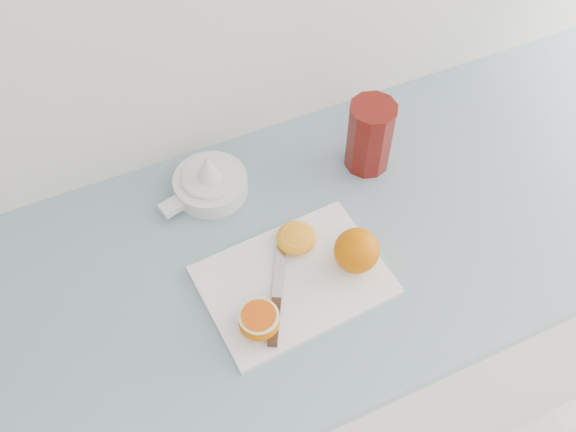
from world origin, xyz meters
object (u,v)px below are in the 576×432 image
Objects in this scene: cutting_board at (294,280)px; counter at (284,356)px; citrus_juicer at (210,182)px; red_tumbler at (370,138)px; half_orange at (259,321)px.

counter is at bearing 82.35° from cutting_board.
counter is 0.51m from citrus_juicer.
counter is 16.41× the size of red_tumbler.
half_orange reaches higher than counter.
cutting_board is 2.07× the size of red_tumbler.
counter is at bearing 52.18° from half_orange.
cutting_board reaches higher than counter.
red_tumbler is at bearing 36.75° from half_orange.
half_orange is 0.43m from red_tumbler.
red_tumbler is (0.31, -0.06, 0.04)m from citrus_juicer.
counter is 0.58m from red_tumbler.
citrus_juicer is 0.32m from red_tumbler.
citrus_juicer reaches higher than counter.
citrus_juicer is 1.20× the size of red_tumbler.
cutting_board is 0.11m from half_orange.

